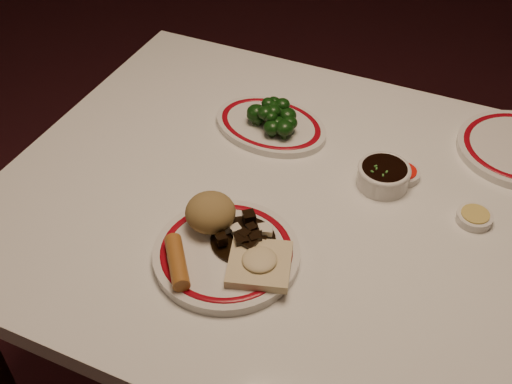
% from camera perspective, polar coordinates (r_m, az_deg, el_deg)
% --- Properties ---
extents(dining_table, '(1.20, 0.90, 0.75)m').
position_cam_1_polar(dining_table, '(1.24, 5.37, -4.35)').
color(dining_table, white).
rests_on(dining_table, ground).
extents(main_plate, '(0.28, 0.28, 0.02)m').
position_cam_1_polar(main_plate, '(1.08, -2.64, -5.48)').
color(main_plate, silver).
rests_on(main_plate, dining_table).
extents(rice_mound, '(0.09, 0.09, 0.06)m').
position_cam_1_polar(rice_mound, '(1.09, -4.07, -1.82)').
color(rice_mound, olive).
rests_on(rice_mound, main_plate).
extents(spring_roll, '(0.09, 0.10, 0.03)m').
position_cam_1_polar(spring_roll, '(1.05, -7.03, -6.18)').
color(spring_roll, '#AD6A2A').
rests_on(spring_roll, main_plate).
extents(fried_wonton, '(0.13, 0.13, 0.03)m').
position_cam_1_polar(fried_wonton, '(1.04, 0.32, -6.33)').
color(fried_wonton, beige).
rests_on(fried_wonton, main_plate).
extents(stirfry_heap, '(0.11, 0.11, 0.03)m').
position_cam_1_polar(stirfry_heap, '(1.08, -0.97, -4.01)').
color(stirfry_heap, black).
rests_on(stirfry_heap, main_plate).
extents(broccoli_plate, '(0.27, 0.24, 0.02)m').
position_cam_1_polar(broccoli_plate, '(1.35, 1.30, 5.94)').
color(broccoli_plate, silver).
rests_on(broccoli_plate, dining_table).
extents(broccoli_pile, '(0.11, 0.11, 0.05)m').
position_cam_1_polar(broccoli_pile, '(1.32, 1.53, 6.78)').
color(broccoli_pile, '#23471C').
rests_on(broccoli_pile, broccoli_plate).
extents(soy_bowl, '(0.10, 0.10, 0.04)m').
position_cam_1_polar(soy_bowl, '(1.23, 11.24, 1.39)').
color(soy_bowl, silver).
rests_on(soy_bowl, dining_table).
extents(sweet_sour_dish, '(0.06, 0.06, 0.02)m').
position_cam_1_polar(sweet_sour_dish, '(1.26, 12.93, 1.56)').
color(sweet_sour_dish, silver).
rests_on(sweet_sour_dish, dining_table).
extents(mustard_dish, '(0.06, 0.06, 0.02)m').
position_cam_1_polar(mustard_dish, '(1.20, 18.84, -2.14)').
color(mustard_dish, silver).
rests_on(mustard_dish, dining_table).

